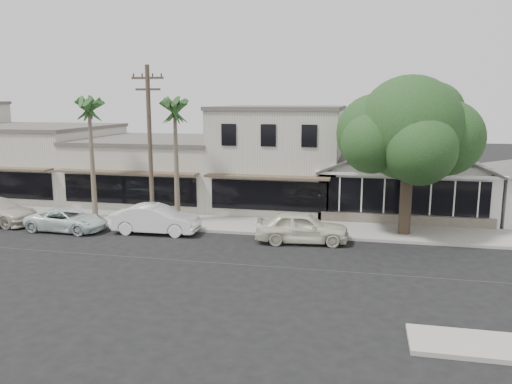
% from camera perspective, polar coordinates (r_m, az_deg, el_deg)
% --- Properties ---
extents(ground, '(140.00, 140.00, 0.00)m').
position_cam_1_polar(ground, '(21.70, 5.02, -8.74)').
color(ground, black).
rests_on(ground, ground).
extents(sidewalk_north, '(90.00, 3.50, 0.15)m').
position_cam_1_polar(sidewalk_north, '(29.90, -8.73, -3.32)').
color(sidewalk_north, '#9E9991').
rests_on(sidewalk_north, ground).
extents(corner_shop, '(10.40, 8.60, 5.10)m').
position_cam_1_polar(corner_shop, '(33.24, 16.41, 2.22)').
color(corner_shop, silver).
rests_on(corner_shop, ground).
extents(row_building_near, '(8.00, 10.00, 6.50)m').
position_cam_1_polar(row_building_near, '(34.51, 2.96, 3.98)').
color(row_building_near, silver).
rests_on(row_building_near, ground).
extents(row_building_midnear, '(10.00, 10.00, 4.20)m').
position_cam_1_polar(row_building_midnear, '(37.16, -10.90, 2.48)').
color(row_building_midnear, beige).
rests_on(row_building_midnear, ground).
extents(row_building_midfar, '(11.00, 10.00, 5.00)m').
position_cam_1_polar(row_building_midfar, '(42.32, -24.15, 3.25)').
color(row_building_midfar, silver).
rests_on(row_building_midfar, ground).
extents(utility_pole, '(1.80, 0.24, 9.00)m').
position_cam_1_polar(utility_pole, '(28.11, -12.03, 5.45)').
color(utility_pole, brown).
rests_on(utility_pole, ground).
extents(car_0, '(4.87, 2.38, 1.60)m').
position_cam_1_polar(car_0, '(25.39, 5.27, -4.01)').
color(car_0, silver).
rests_on(car_0, ground).
extents(car_1, '(4.78, 1.82, 1.55)m').
position_cam_1_polar(car_1, '(27.59, -11.39, -3.06)').
color(car_1, white).
rests_on(car_1, ground).
extents(car_2, '(4.50, 2.19, 1.23)m').
position_cam_1_polar(car_2, '(29.49, -20.77, -2.99)').
color(car_2, silver).
rests_on(car_2, ground).
extents(shade_tree, '(7.59, 6.86, 8.42)m').
position_cam_1_polar(shade_tree, '(27.18, 16.95, 6.66)').
color(shade_tree, '#483A2B').
rests_on(shade_tree, ground).
extents(palm_east, '(3.04, 3.04, 7.60)m').
position_cam_1_polar(palm_east, '(28.81, -9.27, 9.12)').
color(palm_east, '#726651').
rests_on(palm_east, ground).
extents(palm_mid, '(2.74, 2.74, 7.67)m').
position_cam_1_polar(palm_mid, '(31.15, -18.53, 8.93)').
color(palm_mid, '#726651').
rests_on(palm_mid, ground).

